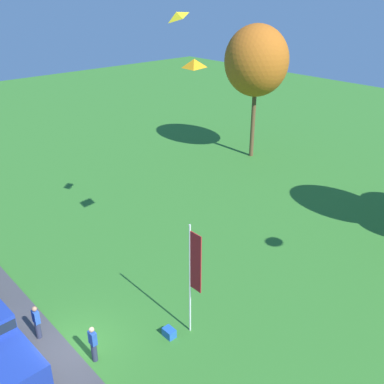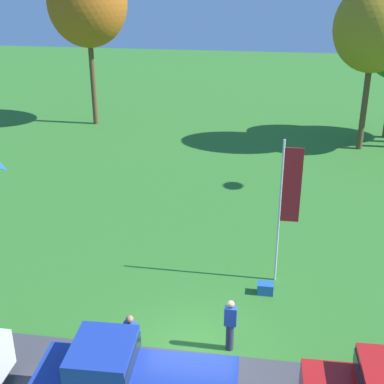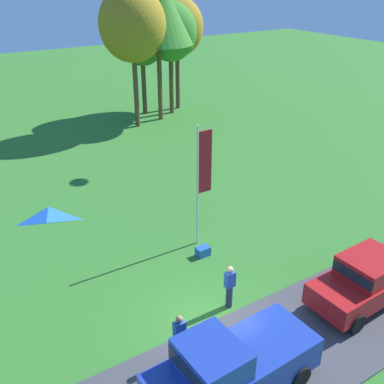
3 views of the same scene
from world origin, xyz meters
name	(u,v)px [view 3 (image 3 of 3)]	position (x,y,z in m)	size (l,w,h in m)	color
ground_plane	(213,325)	(0.00, 0.00, 0.00)	(120.00, 120.00, 0.00)	#337528
pavement_strip	(252,366)	(0.00, -2.09, 0.03)	(36.00, 4.40, 0.06)	#424247
car_pickup_far_end	(229,368)	(-1.26, -2.52, 1.11)	(5.06, 2.19, 2.14)	#1E389E
car_sedan_near_entrance	(367,278)	(5.26, -1.89, 1.04)	(4.46, 2.07, 1.84)	red
person_on_lawn	(180,338)	(-1.70, -0.67, 0.88)	(0.36, 0.24, 1.71)	#2D334C
person_watching_sky	(230,286)	(1.01, 0.48, 0.88)	(0.36, 0.24, 1.71)	#2D334C
tree_lone_near	(132,25)	(7.32, 20.62, 7.27)	(4.67, 4.67, 9.87)	brown
tree_right_of_center	(142,38)	(9.35, 23.37, 5.92)	(3.81, 3.81, 8.05)	brown
tree_center_back	(157,7)	(9.66, 21.23, 8.28)	(5.16, 5.16, 10.88)	brown
tree_far_left	(170,32)	(11.30, 22.31, 6.38)	(4.11, 4.11, 8.67)	brown
tree_left_of_center	(177,27)	(12.46, 23.25, 6.58)	(4.24, 4.24, 8.94)	brown
flag_banner	(202,171)	(2.54, 4.55, 3.40)	(0.71, 0.08, 5.37)	silver
cooler_box	(203,251)	(1.98, 3.61, 0.20)	(0.56, 0.40, 0.40)	blue
kite_diamond_topmost	(49,214)	(-4.92, -0.89, 6.22)	(0.96, 0.73, 0.34)	blue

